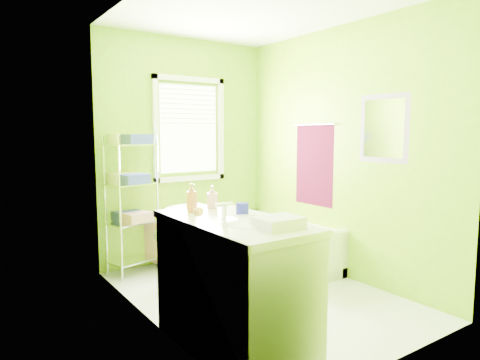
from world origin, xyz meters
TOP-DOWN VIEW (x-y plane):
  - ground at (0.00, 0.00)m, footprint 2.90×2.90m
  - room_envelope at (0.00, 0.00)m, footprint 2.14×2.94m
  - window at (0.05, 1.42)m, footprint 0.92×0.05m
  - door at (-1.04, -1.00)m, footprint 0.09×0.80m
  - right_wall_decor at (1.04, -0.02)m, footprint 0.04×1.48m
  - bathtub at (0.68, 0.63)m, footprint 0.75×1.61m
  - toilet at (-0.32, 1.13)m, footprint 0.47×0.77m
  - vanity at (-0.75, -0.71)m, footprint 0.63×1.24m
  - wire_shelf_unit at (-0.72, 1.29)m, footprint 0.55×0.46m

SIDE VIEW (x-z plane):
  - ground at x=0.00m, z-range 0.00..0.00m
  - bathtub at x=0.68m, z-range -0.09..0.42m
  - toilet at x=-0.32m, z-range 0.00..0.77m
  - vanity at x=-0.75m, z-range -0.08..1.06m
  - wire_shelf_unit at x=-0.72m, z-range 0.16..1.65m
  - door at x=-1.04m, z-range 0.00..2.00m
  - right_wall_decor at x=1.04m, z-range 0.74..1.91m
  - room_envelope at x=0.00m, z-range 0.24..2.86m
  - window at x=0.05m, z-range 1.00..2.22m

